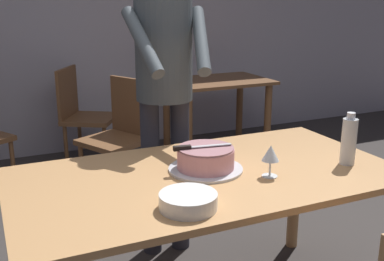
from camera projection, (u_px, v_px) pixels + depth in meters
The scene contains 11 objects.
back_wall at pixel (73, 15), 4.52m from camera, with size 10.00×0.12×2.70m, color #ADA8B2.
main_dining_table at pixel (207, 194), 2.13m from camera, with size 1.73×0.92×0.75m.
cake_on_platter at pixel (206, 160), 2.12m from camera, with size 0.34×0.34×0.11m.
cake_knife at pixel (190, 147), 2.09m from camera, with size 0.27×0.06×0.02m.
plate_stack at pixel (188, 201), 1.74m from camera, with size 0.22×0.22×0.06m.
wine_glass_near at pixel (271, 154), 2.03m from camera, with size 0.08×0.08×0.14m.
water_bottle at pixel (349, 141), 2.19m from camera, with size 0.07×0.07×0.25m.
person_cutting_cake at pixel (165, 78), 2.63m from camera, with size 0.46×0.57×1.72m.
background_table at pixel (217, 96), 4.61m from camera, with size 1.00×0.70×0.74m.
background_chair_1 at pixel (120, 131), 3.70m from camera, with size 0.59×0.59×0.90m.
background_chair_2 at pixel (82, 112), 4.32m from camera, with size 0.60×0.60×0.90m.
Camera 1 is at (-0.88, -1.77, 1.51)m, focal length 43.80 mm.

